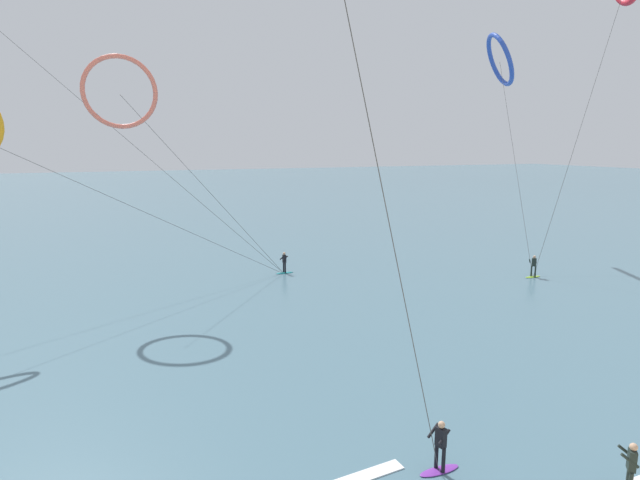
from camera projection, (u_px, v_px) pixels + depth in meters
sea_water at (164, 194)px, 104.66m from camera, size 400.00×200.00×0.08m
surfer_violet at (440, 450)px, 15.60m from camera, size 1.40×0.64×1.70m
surfer_lime at (534, 268)px, 38.65m from camera, size 1.40×0.73×1.70m
surfer_teal at (284, 264)px, 39.85m from camera, size 1.40×0.62×1.70m
surfer_magenta at (630, 473)px, 14.60m from camera, size 1.40×0.73×1.70m
kite_coral at (120, 92)px, 30.94m from camera, size 13.58×3.32×15.47m
kite_cobalt at (500, 60)px, 46.84m from camera, size 6.90×13.39×20.24m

